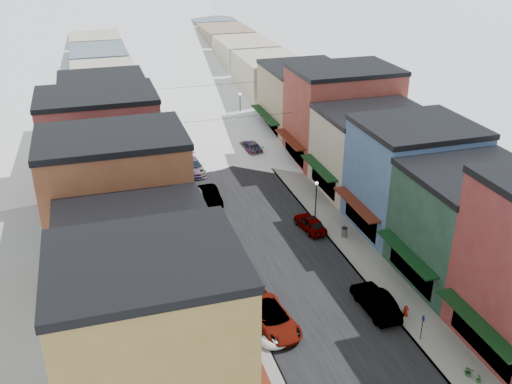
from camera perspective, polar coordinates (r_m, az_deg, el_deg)
road at (r=87.07m, az=-6.17°, el=7.36°), size 10.00×160.00×0.01m
sidewalk_left at (r=86.16m, az=-10.50°, el=6.93°), size 3.20×160.00×0.15m
sidewalk_right at (r=88.41m, az=-1.93°, el=7.83°), size 3.20×160.00×0.15m
curb_left at (r=86.33m, az=-9.48°, el=7.05°), size 0.10×160.00×0.15m
curb_right at (r=88.05m, az=-2.92°, el=7.73°), size 0.10×160.00×0.15m
bldg_l_yellow at (r=33.17m, az=-10.29°, el=-14.72°), size 11.30×8.70×11.50m
bldg_l_cream at (r=40.60m, az=-11.75°, el=-8.24°), size 11.30×8.20×9.50m
bldg_l_brick_near at (r=46.79m, az=-13.57°, el=-1.50°), size 12.30×8.20×12.50m
bldg_l_grayblue at (r=55.24m, az=-13.56°, el=0.80°), size 11.30×9.20×9.00m
bldg_l_brick_far at (r=63.20m, az=-15.20°, el=4.78°), size 13.30×9.20×11.00m
bldg_l_tan at (r=72.85m, az=-14.78°, el=7.15°), size 11.30×11.20×10.00m
bldg_r_green at (r=48.99m, az=20.61°, el=-3.20°), size 11.30×9.20×9.50m
bldg_r_blue at (r=55.32m, az=15.33°, el=1.48°), size 11.30×9.20×10.50m
bldg_r_cream at (r=62.98m, az=11.47°, el=4.13°), size 12.30×9.20×9.00m
bldg_r_brick_far at (r=70.34m, az=8.56°, el=7.71°), size 13.30×9.20×11.50m
bldg_r_tan at (r=79.01m, az=4.80°, el=9.14°), size 11.30×11.20×9.50m
distant_blocks at (r=107.96m, az=-8.70°, el=12.99°), size 34.00×55.00×8.00m
overhead_cables at (r=73.52m, az=-4.48°, el=9.06°), size 16.40×15.04×0.04m
car_white_suv at (r=42.44m, az=1.69°, el=-12.55°), size 3.32×5.98×1.58m
car_silver_sedan at (r=45.73m, az=-0.31°, el=-9.46°), size 2.04×4.45×1.48m
car_dark_hatch at (r=60.24m, az=-4.57°, el=-0.33°), size 1.80×4.65×1.51m
car_silver_wagon at (r=67.57m, az=-6.34°, el=2.58°), size 2.56×5.53×1.56m
car_green_sedan at (r=44.94m, az=11.87°, el=-10.64°), size 1.94×5.19×1.69m
car_gray_suv at (r=54.93m, az=5.44°, el=-3.10°), size 2.24×4.50×1.48m
car_black_sedan at (r=73.32m, az=-0.57°, el=4.58°), size 2.53×5.18×1.45m
car_lane_silver at (r=81.82m, az=-7.01°, el=6.63°), size 1.85×4.16×1.39m
car_lane_white at (r=101.58m, az=-7.39°, el=10.39°), size 2.90×5.60×1.51m
fire_hydrant at (r=44.99m, az=14.73°, el=-11.41°), size 0.51×0.38×0.87m
parking_sign at (r=42.53m, az=16.29°, el=-12.69°), size 0.06×0.29×2.09m
trash_can at (r=53.99m, az=8.82°, el=-3.98°), size 0.56×0.56×0.95m
streetlamp_near at (r=55.93m, az=6.03°, el=-0.34°), size 0.33×0.33×4.01m
streetlamp_far at (r=82.71m, az=-1.60°, el=8.76°), size 0.39×0.39×4.66m
planter_near at (r=41.18m, az=20.48°, el=-16.46°), size 0.76×0.72×0.68m
planter_far at (r=40.97m, az=21.37°, el=-17.01°), size 0.43×0.43×0.56m
snow_pile_near at (r=41.23m, az=1.87°, el=-14.55°), size 2.09×2.48×0.88m
snow_pile_mid at (r=54.77m, az=-4.16°, el=-3.47°), size 2.30×2.61×0.97m
snow_pile_far at (r=61.21m, az=-5.73°, el=-0.17°), size 2.64×2.83×1.12m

